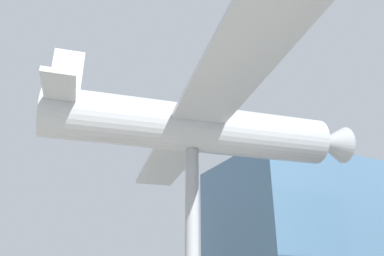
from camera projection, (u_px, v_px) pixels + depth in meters
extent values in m
cube|color=slate|center=(325.00, 241.00, 26.65)|extent=(8.65, 15.49, 10.04)
cube|color=#51565B|center=(315.00, 169.00, 28.77)|extent=(0.36, 14.72, 0.60)
cylinder|color=#999EA3|center=(192.00, 241.00, 12.57)|extent=(0.48, 0.48, 6.52)
cylinder|color=#B2B7BC|center=(192.00, 128.00, 14.24)|extent=(3.73, 10.99, 1.82)
cube|color=#B2B7BC|center=(192.00, 128.00, 14.24)|extent=(16.53, 4.94, 0.18)
cube|color=#B2B7BC|center=(61.00, 110.00, 13.11)|extent=(5.35, 1.93, 0.18)
cube|color=#B2B7BC|center=(66.00, 79.00, 13.60)|extent=(0.37, 1.11, 2.40)
cone|color=#B2B7BC|center=(330.00, 144.00, 15.75)|extent=(1.75, 1.55, 1.54)
sphere|color=black|center=(347.00, 146.00, 15.96)|extent=(0.44, 0.44, 0.44)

